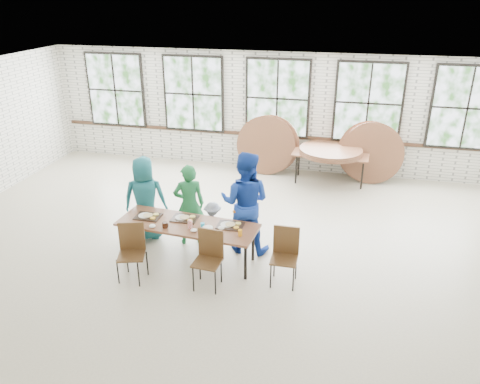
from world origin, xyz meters
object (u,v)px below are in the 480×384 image
object	(u,v)px
chair_near_right	(209,254)
storage_table	(330,156)
chair_near_left	(132,247)
dining_table	(188,226)

from	to	relation	value
chair_near_right	storage_table	world-z (taller)	chair_near_right
chair_near_right	chair_near_left	bearing A→B (deg)	-172.27
storage_table	dining_table	bearing A→B (deg)	-113.50
chair_near_left	chair_near_right	distance (m)	1.29
chair_near_right	storage_table	distance (m)	5.08
dining_table	chair_near_right	xyz separation A→B (m)	(0.55, -0.56, -0.13)
dining_table	storage_table	size ratio (longest dim) A/B	1.34
dining_table	chair_near_left	xyz separation A→B (m)	(-0.74, -0.64, -0.13)
chair_near_left	storage_table	xyz separation A→B (m)	(2.89, 4.90, 0.13)
chair_near_left	chair_near_right	world-z (taller)	same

